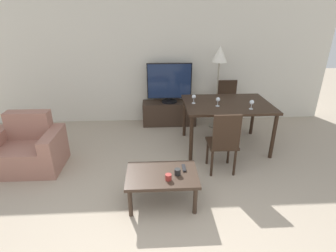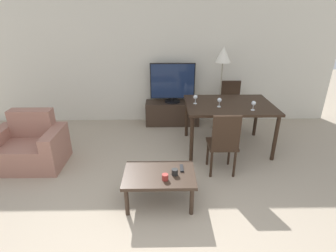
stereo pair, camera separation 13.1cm
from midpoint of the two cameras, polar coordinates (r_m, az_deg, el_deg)
name	(u,v)px [view 2 (the right image)]	position (r m, az deg, el deg)	size (l,w,h in m)	color
wall_back	(156,56)	(5.36, -1.91, 15.04)	(7.18, 0.06, 2.70)	silver
armchair	(30,147)	(4.41, -27.09, -4.12)	(0.99, 0.71, 0.80)	#9E6B5B
tv_stand	(172,113)	(5.39, 1.64, 2.85)	(1.08, 0.38, 0.47)	#38281E
tv	(173,83)	(5.20, 1.72, 9.32)	(0.87, 0.31, 0.78)	black
coffee_table	(159,177)	(3.16, -0.67, -11.11)	(0.84, 0.57, 0.40)	#38281E
dining_table	(229,108)	(4.41, 13.93, 3.71)	(1.40, 1.02, 0.78)	black
dining_chair_near	(224,142)	(3.69, 13.00, -3.36)	(0.40, 0.40, 0.93)	black
dining_chair_far	(231,103)	(5.28, 14.19, 4.83)	(0.40, 0.40, 0.93)	black
floor_lamp	(223,60)	(5.06, 12.61, 13.85)	(0.28, 0.28, 1.58)	gray
remote_primary	(182,168)	(3.21, 4.18, -9.16)	(0.04, 0.15, 0.02)	black
cup_white_near	(165,177)	(3.01, 0.65, -11.08)	(0.07, 0.07, 0.07)	maroon
cup_colored_far	(175,172)	(3.09, 2.71, -9.99)	(0.07, 0.07, 0.07)	black
wine_glass_left	(195,98)	(4.26, 6.88, 6.15)	(0.07, 0.07, 0.15)	silver
wine_glass_center	(254,104)	(4.16, 18.99, 4.59)	(0.07, 0.07, 0.15)	silver
wine_glass_right	(219,101)	(4.17, 12.03, 5.42)	(0.07, 0.07, 0.15)	silver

